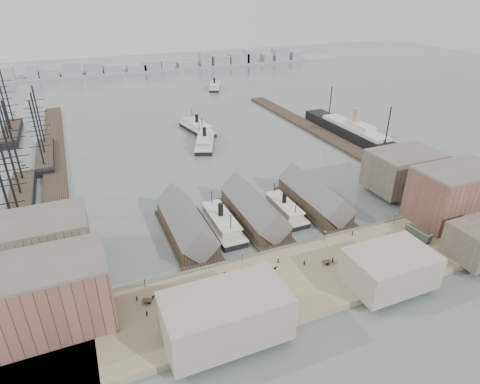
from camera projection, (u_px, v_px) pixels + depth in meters
name	position (u px, v px, depth m)	size (l,w,h in m)	color
ground	(274.00, 245.00, 136.25)	(900.00, 900.00, 0.00)	#53615E
quay	(305.00, 277.00, 119.42)	(180.00, 30.00, 2.00)	#877A5B
seawall	(282.00, 250.00, 131.47)	(180.00, 1.20, 2.30)	#59544C
west_wharf	(55.00, 166.00, 194.16)	(10.00, 220.00, 1.60)	#2D231C
east_wharf	(322.00, 134.00, 236.69)	(10.00, 180.00, 1.60)	#2D231C
ferry_shed_west	(186.00, 225.00, 138.93)	(14.00, 42.00, 12.60)	#2D231C
ferry_shed_center	(254.00, 210.00, 147.96)	(14.00, 42.00, 12.60)	#2D231C
ferry_shed_east	(314.00, 197.00, 156.99)	(14.00, 42.00, 12.60)	#2D231C
warehouse_west_front	(42.00, 298.00, 97.09)	(32.00, 18.00, 18.00)	brown
warehouse_west_back	(45.00, 241.00, 122.57)	(26.00, 20.00, 14.00)	#60564C
warehouse_east_front	(454.00, 195.00, 144.10)	(30.00, 18.00, 19.00)	brown
warehouse_east_back	(403.00, 171.00, 167.82)	(28.00, 20.00, 15.00)	#60564C
street_bldg_center	(390.00, 268.00, 113.80)	(24.00, 16.00, 10.00)	gray
street_bldg_west	(226.00, 316.00, 95.97)	(30.00, 16.00, 12.00)	gray
lamp_post_far_w	(144.00, 280.00, 112.74)	(0.44, 0.44, 3.92)	black
lamp_post_near_w	(242.00, 255.00, 123.16)	(0.44, 0.44, 3.92)	black
lamp_post_near_e	(325.00, 234.00, 133.58)	(0.44, 0.44, 3.92)	black
lamp_post_far_e	(395.00, 216.00, 144.00)	(0.44, 0.44, 3.92)	black
far_shore	(122.00, 69.00, 407.40)	(500.00, 40.00, 15.72)	gray
ferry_docked_west	(221.00, 222.00, 144.45)	(8.94, 29.80, 10.64)	black
ferry_docked_east	(284.00, 208.00, 154.05)	(7.93, 26.43, 9.44)	black
ferry_open_near	(205.00, 141.00, 219.77)	(20.25, 32.29, 11.09)	black
ferry_open_mid	(197.00, 127.00, 241.49)	(14.89, 32.55, 11.20)	black
ferry_open_far	(215.00, 86.00, 341.96)	(18.12, 28.69, 9.86)	black
sailing_ship_near	(20.00, 204.00, 155.93)	(9.29, 63.97, 38.17)	black
sailing_ship_mid	(45.00, 155.00, 202.68)	(8.21, 47.43, 33.75)	black
sailing_ship_far	(12.00, 131.00, 234.80)	(8.87, 49.26, 36.45)	black
ocean_steamer	(354.00, 132.00, 230.58)	(11.90, 86.96, 17.39)	black
tram	(418.00, 233.00, 135.78)	(3.46, 9.78, 3.41)	black
horse_cart_left	(152.00, 298.00, 109.07)	(4.75, 3.14, 1.52)	black
horse_cart_center	(272.00, 269.00, 119.98)	(4.95, 2.25, 1.54)	black
horse_cart_right	(331.00, 261.00, 123.70)	(4.51, 1.51, 1.43)	black
pedestrian_0	(137.00, 299.00, 108.49)	(0.66, 0.48, 1.81)	black
pedestrian_1	(147.00, 313.00, 103.76)	(0.78, 0.61, 1.61)	black
pedestrian_2	(224.00, 275.00, 117.67)	(1.12, 0.64, 1.73)	black
pedestrian_3	(280.00, 286.00, 113.08)	(1.01, 0.42, 1.72)	black
pedestrian_4	(278.00, 260.00, 123.80)	(0.78, 0.51, 1.60)	black
pedestrian_5	(304.00, 263.00, 122.44)	(0.65, 0.48, 1.78)	black
pedestrian_6	(352.00, 233.00, 137.35)	(0.79, 0.61, 1.62)	black
pedestrian_7	(384.00, 267.00, 120.97)	(1.14, 0.66, 1.77)	black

